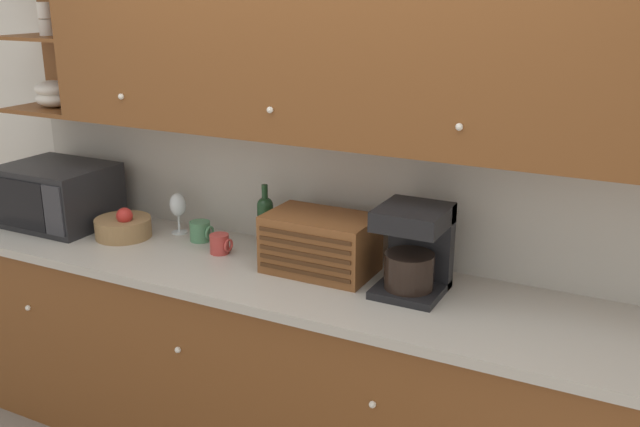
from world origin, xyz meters
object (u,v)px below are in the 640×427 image
at_px(microwave, 58,195).
at_px(wine_glass, 178,206).
at_px(mug, 201,231).
at_px(coffee_maker, 414,249).
at_px(bread_box, 320,244).
at_px(mug_blue_second, 220,244).
at_px(fruit_basket, 123,227).
at_px(wine_bottle, 265,221).

relative_size(microwave, wine_glass, 2.58).
bearing_deg(wine_glass, mug, -14.66).
bearing_deg(mug, coffee_maker, -4.39).
distance_m(microwave, coffee_maker, 1.83).
relative_size(microwave, bread_box, 1.15).
bearing_deg(mug_blue_second, fruit_basket, -176.56).
relative_size(mug, mug_blue_second, 1.10).
height_order(fruit_basket, mug_blue_second, fruit_basket).
xyz_separation_m(wine_bottle, bread_box, (0.33, -0.10, -0.02)).
bearing_deg(mug_blue_second, coffee_maker, 0.72).
height_order(microwave, fruit_basket, microwave).
bearing_deg(fruit_basket, wine_bottle, 13.07).
bearing_deg(microwave, coffee_maker, 1.05).
height_order(wine_glass, wine_bottle, wine_bottle).
xyz_separation_m(fruit_basket, mug_blue_second, (0.52, 0.03, -0.01)).
bearing_deg(fruit_basket, mug_blue_second, 3.44).
height_order(mug_blue_second, wine_bottle, wine_bottle).
height_order(wine_bottle, bread_box, wine_bottle).
distance_m(wine_glass, mug_blue_second, 0.37).
distance_m(microwave, bread_box, 1.42).
bearing_deg(bread_box, fruit_basket, -176.98).
bearing_deg(wine_bottle, mug, -174.14).
xyz_separation_m(mug, mug_blue_second, (0.17, -0.09, -0.00)).
bearing_deg(fruit_basket, wine_glass, 40.34).
distance_m(mug, coffee_maker, 1.07).
bearing_deg(coffee_maker, bread_box, 178.52).
bearing_deg(microwave, mug_blue_second, 1.37).
height_order(mug_blue_second, bread_box, bread_box).
height_order(microwave, mug, microwave).
distance_m(wine_bottle, coffee_maker, 0.74).
bearing_deg(mug, wine_bottle, 5.86).
height_order(fruit_basket, bread_box, bread_box).
relative_size(microwave, wine_bottle, 1.67).
bearing_deg(mug, mug_blue_second, -28.24).
bearing_deg(mug_blue_second, bread_box, 2.57).
distance_m(wine_bottle, bread_box, 0.34).
bearing_deg(microwave, wine_bottle, 7.75).
relative_size(mug_blue_second, wine_bottle, 0.32).
bearing_deg(mug_blue_second, wine_glass, 157.89).
distance_m(fruit_basket, wine_glass, 0.27).
height_order(wine_glass, coffee_maker, coffee_maker).
bearing_deg(wine_bottle, wine_glass, 179.17).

